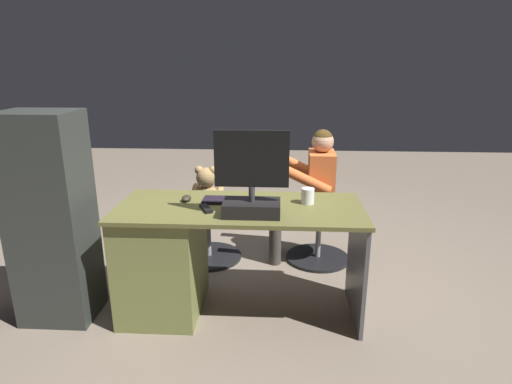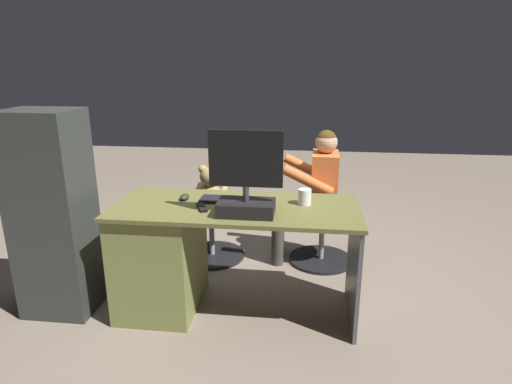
% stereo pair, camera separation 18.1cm
% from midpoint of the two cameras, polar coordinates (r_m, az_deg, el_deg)
% --- Properties ---
extents(ground_plane, '(10.00, 10.00, 0.00)m').
position_cam_midpoint_polar(ground_plane, '(3.30, 0.19, -11.84)').
color(ground_plane, '#756658').
extents(desk, '(1.53, 0.65, 0.73)m').
position_cam_midpoint_polar(desk, '(2.87, -8.89, -8.02)').
color(desk, brown).
rests_on(desk, ground_plane).
extents(monitor, '(0.43, 0.21, 0.50)m').
position_cam_midpoint_polar(monitor, '(2.47, 0.75, 0.48)').
color(monitor, black).
rests_on(monitor, desk).
extents(keyboard, '(0.42, 0.14, 0.02)m').
position_cam_midpoint_polar(keyboard, '(2.74, -1.18, -1.10)').
color(keyboard, black).
rests_on(keyboard, desk).
extents(computer_mouse, '(0.06, 0.10, 0.04)m').
position_cam_midpoint_polar(computer_mouse, '(2.80, -7.68, -0.67)').
color(computer_mouse, '#2B281E').
rests_on(computer_mouse, desk).
extents(cup, '(0.08, 0.08, 0.10)m').
position_cam_midpoint_polar(cup, '(2.70, 8.41, -0.67)').
color(cup, white).
rests_on(cup, desk).
extents(tv_remote, '(0.10, 0.15, 0.02)m').
position_cam_midpoint_polar(tv_remote, '(2.62, -5.28, -2.07)').
color(tv_remote, black).
rests_on(tv_remote, desk).
extents(notebook_binder, '(0.26, 0.33, 0.02)m').
position_cam_midpoint_polar(notebook_binder, '(2.58, 0.27, -2.21)').
color(notebook_binder, beige).
rests_on(notebook_binder, desk).
extents(office_chair_teddy, '(0.55, 0.55, 0.42)m').
position_cam_midpoint_polar(office_chair_teddy, '(3.61, -4.50, -5.18)').
color(office_chair_teddy, black).
rests_on(office_chair_teddy, ground_plane).
extents(teddy_bear, '(0.27, 0.27, 0.38)m').
position_cam_midpoint_polar(teddy_bear, '(3.50, -4.59, 0.27)').
color(teddy_bear, '#97784B').
rests_on(teddy_bear, office_chair_teddy).
extents(visitor_chair, '(0.53, 0.53, 0.42)m').
position_cam_midpoint_polar(visitor_chair, '(3.58, 10.21, -5.64)').
color(visitor_chair, black).
rests_on(visitor_chair, ground_plane).
extents(person, '(0.52, 0.48, 1.09)m').
position_cam_midpoint_polar(person, '(3.44, 9.17, 0.50)').
color(person, '#D2622E').
rests_on(person, ground_plane).
extents(equipment_rack, '(0.44, 0.36, 1.32)m').
position_cam_midpoint_polar(equipment_rack, '(2.96, -23.81, -2.86)').
color(equipment_rack, '#2E322E').
rests_on(equipment_rack, ground_plane).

